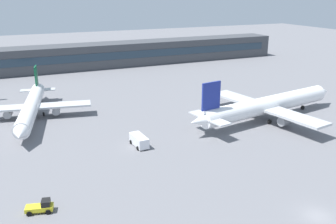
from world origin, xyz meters
TOP-DOWN VIEW (x-y plane):
  - ground_plane at (0.00, 40.00)m, footprint 400.00×400.00m
  - terminal_building at (0.00, 110.36)m, footprint 149.69×12.13m
  - airplane_near at (19.09, 34.29)m, footprint 44.61×31.41m
  - airplane_mid at (-30.76, 56.28)m, footprint 27.05×38.30m
  - baggage_tug_yellow at (-33.14, 16.00)m, footprint 3.86×2.51m
  - service_van_white at (-13.51, 31.64)m, footprint 2.55×5.30m

SIDE VIEW (x-z plane):
  - ground_plane at x=0.00m, z-range 0.00..0.00m
  - baggage_tug_yellow at x=-33.14m, z-range -0.08..1.67m
  - service_van_white at x=-13.51m, z-range 0.07..2.15m
  - airplane_mid at x=-30.76m, z-range -1.86..7.67m
  - airplane_near at x=19.09m, z-range -2.16..8.91m
  - terminal_building at x=0.00m, z-range 0.00..9.00m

